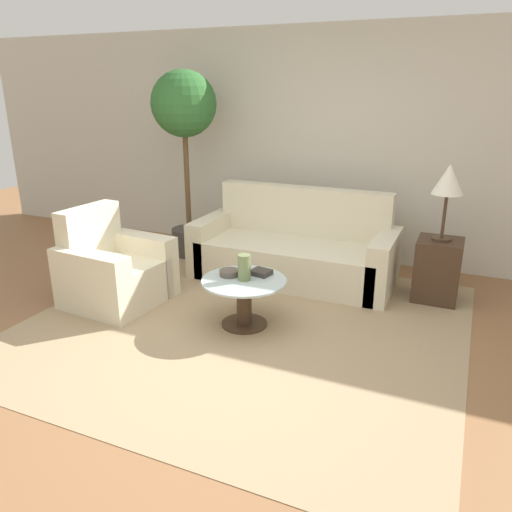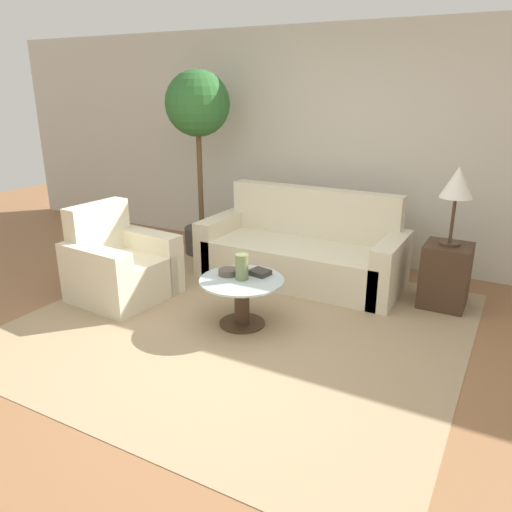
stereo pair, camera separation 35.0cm
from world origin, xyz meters
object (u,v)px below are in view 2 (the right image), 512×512
(vase, at_px, (242,267))
(bowl, at_px, (228,272))
(sofa_main, at_px, (303,252))
(coffee_table, at_px, (242,295))
(armchair, at_px, (119,268))
(table_lamp, at_px, (457,185))
(book_stack, at_px, (260,272))
(potted_plant, at_px, (198,123))

(vase, height_order, bowl, vase)
(sofa_main, xyz_separation_m, coffee_table, (-0.01, -1.28, -0.02))
(coffee_table, xyz_separation_m, vase, (0.00, -0.00, 0.26))
(armchair, bearing_deg, vase, -84.48)
(coffee_table, relative_size, table_lamp, 1.01)
(book_stack, bearing_deg, coffee_table, -107.43)
(coffee_table, xyz_separation_m, potted_plant, (-1.42, 1.47, 1.28))
(coffee_table, xyz_separation_m, book_stack, (0.09, 0.16, 0.17))
(potted_plant, height_order, bowl, potted_plant)
(armchair, xyz_separation_m, vase, (1.37, 0.02, 0.24))
(coffee_table, height_order, table_lamp, table_lamp)
(armchair, xyz_separation_m, book_stack, (1.45, 0.19, 0.15))
(sofa_main, bearing_deg, table_lamp, -1.23)
(vase, bearing_deg, bowl, 168.35)
(sofa_main, xyz_separation_m, book_stack, (0.08, -1.12, 0.15))
(armchair, bearing_deg, table_lamp, -61.12)
(coffee_table, distance_m, potted_plant, 2.41)
(bowl, bearing_deg, sofa_main, 82.71)
(armchair, distance_m, bowl, 1.22)
(sofa_main, bearing_deg, vase, -90.12)
(coffee_table, xyz_separation_m, table_lamp, (1.45, 1.25, 0.87))
(table_lamp, bearing_deg, sofa_main, 178.77)
(table_lamp, xyz_separation_m, bowl, (-1.60, -1.22, -0.69))
(table_lamp, distance_m, potted_plant, 2.90)
(armchair, xyz_separation_m, table_lamp, (2.81, 1.27, 0.85))
(coffee_table, bearing_deg, potted_plant, 134.04)
(potted_plant, xyz_separation_m, vase, (1.42, -1.47, -1.03))
(armchair, distance_m, book_stack, 1.47)
(coffee_table, bearing_deg, book_stack, 61.77)
(book_stack, bearing_deg, armchair, -161.89)
(coffee_table, distance_m, bowl, 0.23)
(sofa_main, distance_m, armchair, 1.89)
(table_lamp, xyz_separation_m, book_stack, (-1.36, -1.09, -0.70))
(table_lamp, relative_size, bowl, 4.25)
(book_stack, bearing_deg, table_lamp, 49.44)
(vase, distance_m, book_stack, 0.20)
(vase, bearing_deg, coffee_table, 160.30)
(potted_plant, distance_m, book_stack, 2.28)
(armchair, height_order, bowl, armchair)
(potted_plant, relative_size, vase, 9.72)
(vase, xyz_separation_m, book_stack, (0.08, 0.16, -0.09))
(table_lamp, xyz_separation_m, potted_plant, (-2.87, 0.22, 0.42))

